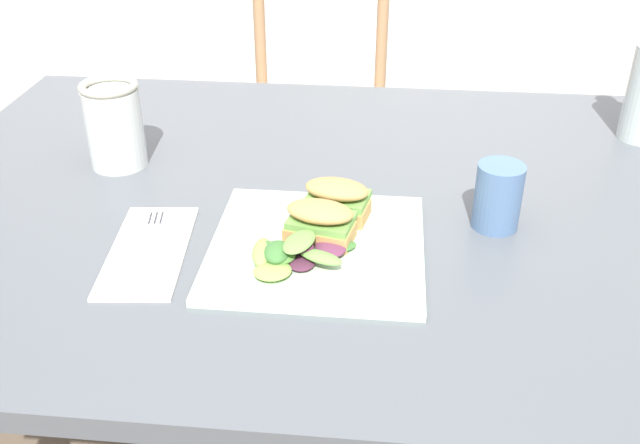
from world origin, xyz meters
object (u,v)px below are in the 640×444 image
object	(u,v)px
plate_lunch	(317,247)
fork_on_napkin	(150,241)
mason_jar_iced_tea	(115,128)
sandwich_half_back	(337,199)
sandwich_half_front	(320,221)
chair_wooden_far	(318,135)
cup_extra_side	(498,196)
dining_table	(316,258)

from	to	relation	value
plate_lunch	fork_on_napkin	bearing A→B (deg)	-177.48
mason_jar_iced_tea	sandwich_half_back	bearing A→B (deg)	-21.99
sandwich_half_front	sandwich_half_back	world-z (taller)	same
sandwich_half_front	sandwich_half_back	bearing A→B (deg)	74.96
chair_wooden_far	sandwich_half_front	bearing A→B (deg)	-83.94
chair_wooden_far	plate_lunch	world-z (taller)	chair_wooden_far
plate_lunch	mason_jar_iced_tea	world-z (taller)	mason_jar_iced_tea
sandwich_half_back	mason_jar_iced_tea	size ratio (longest dim) A/B	0.70
plate_lunch	sandwich_half_front	world-z (taller)	sandwich_half_front
chair_wooden_far	plate_lunch	bearing A→B (deg)	-84.18
fork_on_napkin	cup_extra_side	distance (m)	0.48
plate_lunch	sandwich_half_front	distance (m)	0.04
sandwich_half_back	mason_jar_iced_tea	world-z (taller)	mason_jar_iced_tea
dining_table	sandwich_half_back	xyz separation A→B (m)	(0.04, -0.08, 0.15)
plate_lunch	fork_on_napkin	world-z (taller)	plate_lunch
chair_wooden_far	fork_on_napkin	xyz separation A→B (m)	(-0.12, -1.04, 0.30)
dining_table	mason_jar_iced_tea	bearing A→B (deg)	167.69
dining_table	sandwich_half_front	world-z (taller)	sandwich_half_front
chair_wooden_far	fork_on_napkin	size ratio (longest dim) A/B	4.69
chair_wooden_far	sandwich_half_back	size ratio (longest dim) A/B	8.71
sandwich_half_front	plate_lunch	bearing A→B (deg)	-104.71
fork_on_napkin	dining_table	bearing A→B (deg)	37.97
chair_wooden_far	mason_jar_iced_tea	xyz separation A→B (m)	(-0.25, -0.80, 0.36)
mason_jar_iced_tea	cup_extra_side	world-z (taller)	mason_jar_iced_tea
dining_table	sandwich_half_front	size ratio (longest dim) A/B	12.85
cup_extra_side	plate_lunch	bearing A→B (deg)	-160.14
plate_lunch	sandwich_half_back	distance (m)	0.09
chair_wooden_far	mason_jar_iced_tea	distance (m)	0.91
chair_wooden_far	sandwich_half_front	distance (m)	1.07
dining_table	fork_on_napkin	bearing A→B (deg)	-142.03
plate_lunch	sandwich_half_back	world-z (taller)	sandwich_half_back
sandwich_half_back	cup_extra_side	distance (m)	0.22
sandwich_half_back	dining_table	bearing A→B (deg)	116.34
chair_wooden_far	cup_extra_side	world-z (taller)	chair_wooden_far
plate_lunch	sandwich_half_front	size ratio (longest dim) A/B	2.85
chair_wooden_far	cup_extra_side	distance (m)	1.06
sandwich_half_back	chair_wooden_far	bearing A→B (deg)	97.49
plate_lunch	cup_extra_side	bearing A→B (deg)	19.86
chair_wooden_far	fork_on_napkin	distance (m)	1.09
dining_table	chair_wooden_far	distance (m)	0.90
sandwich_half_back	cup_extra_side	bearing A→B (deg)	3.11
dining_table	cup_extra_side	xyz separation A→B (m)	(0.26, -0.07, 0.16)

